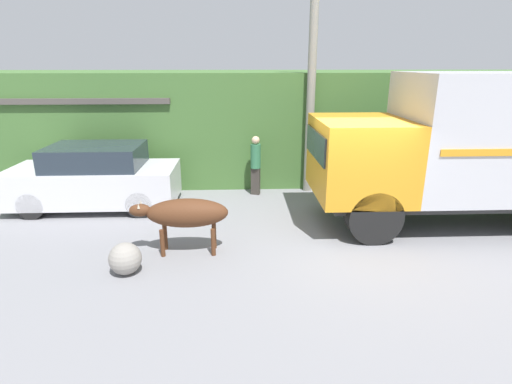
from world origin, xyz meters
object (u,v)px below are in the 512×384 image
object	(u,v)px
cargo_truck	(472,145)
utility_pole	(312,68)
parked_suv	(95,178)
roadside_rock	(125,259)
brown_cow	(185,214)
pedestrian_on_hill	(256,162)

from	to	relation	value
cargo_truck	utility_pole	bearing A→B (deg)	138.92
parked_suv	roadside_rock	world-z (taller)	parked_suv
cargo_truck	parked_suv	bearing A→B (deg)	169.20
parked_suv	roadside_rock	size ratio (longest dim) A/B	7.21
parked_suv	utility_pole	distance (m)	6.52
brown_cow	utility_pole	world-z (taller)	utility_pole
pedestrian_on_hill	roadside_rock	bearing A→B (deg)	77.64
parked_suv	pedestrian_on_hill	bearing A→B (deg)	16.55
cargo_truck	roadside_rock	world-z (taller)	cargo_truck
cargo_truck	parked_suv	distance (m)	9.24
brown_cow	pedestrian_on_hill	bearing A→B (deg)	54.56
cargo_truck	utility_pole	xyz separation A→B (m)	(-3.25, 2.69, 1.64)
brown_cow	pedestrian_on_hill	world-z (taller)	pedestrian_on_hill
cargo_truck	pedestrian_on_hill	distance (m)	5.45
pedestrian_on_hill	parked_suv	bearing A→B (deg)	29.25
parked_suv	utility_pole	world-z (taller)	utility_pole
pedestrian_on_hill	brown_cow	bearing A→B (deg)	84.47
pedestrian_on_hill	roadside_rock	distance (m)	5.23
cargo_truck	parked_suv	world-z (taller)	cargo_truck
cargo_truck	brown_cow	bearing A→B (deg)	-169.84
cargo_truck	roadside_rock	xyz separation A→B (m)	(-7.37, -2.12, -1.60)
parked_suv	roadside_rock	bearing A→B (deg)	-60.50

